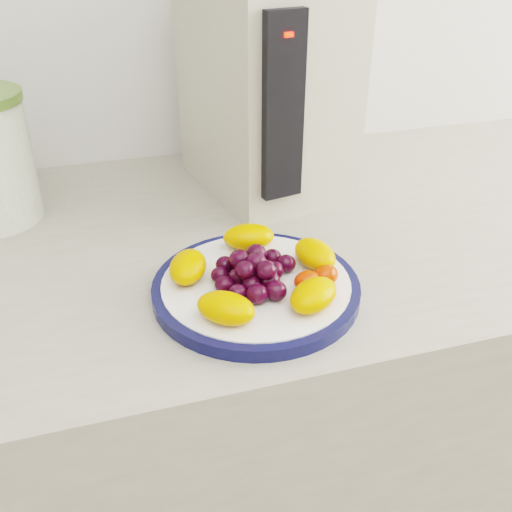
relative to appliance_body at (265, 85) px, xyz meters
name	(u,v)px	position (x,y,z in m)	size (l,w,h in m)	color
counter	(219,457)	(-0.12, -0.13, -0.61)	(3.50, 0.60, 0.90)	#9F9989
cabinet_face	(220,468)	(-0.12, -0.13, -0.64)	(3.48, 0.58, 0.84)	#967859
plate_rim	(256,288)	(-0.10, -0.29, -0.15)	(0.23, 0.23, 0.01)	#0D113D
plate_face	(256,288)	(-0.10, -0.29, -0.15)	(0.21, 0.21, 0.02)	white
appliance_body	(265,85)	(0.00, 0.00, 0.00)	(0.18, 0.25, 0.31)	#B4AF99
appliance_panel	(282,109)	(-0.02, -0.14, 0.00)	(0.05, 0.02, 0.23)	black
appliance_led	(289,35)	(-0.02, -0.14, 0.09)	(0.01, 0.01, 0.01)	#FF0C05
fruit_plate	(261,271)	(-0.09, -0.29, -0.12)	(0.20, 0.20, 0.04)	orange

